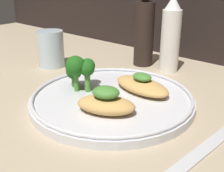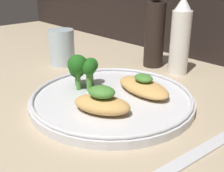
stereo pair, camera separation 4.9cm
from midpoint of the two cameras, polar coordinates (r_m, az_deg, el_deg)
ground_plane at (r=51.06cm, az=2.78°, el=-4.11°), size 180.00×180.00×1.00cm
plate at (r=50.41cm, az=2.81°, el=-2.59°), size 29.22×29.22×2.00cm
grilled_meat_front at (r=44.12cm, az=1.13°, el=-3.41°), size 10.79×8.83×4.35cm
grilled_meat_middle at (r=51.80cm, az=9.09°, el=-0.12°), size 12.57×7.51×3.56cm
broccoli_bunch at (r=52.47cm, az=-3.43°, el=3.71°), size 6.52×6.43×6.80cm
sauce_bottle at (r=66.01cm, az=15.83°, el=9.37°), size 4.41×4.41×17.43cm
pepper_grinder at (r=70.08cm, az=10.68°, el=10.67°), size 4.82×4.82×18.64cm
drinking_glass at (r=71.80cm, az=-8.23°, el=7.78°), size 6.39×6.39×8.87cm
fork at (r=39.91cm, az=20.59°, el=-12.63°), size 3.30×17.89×0.60cm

